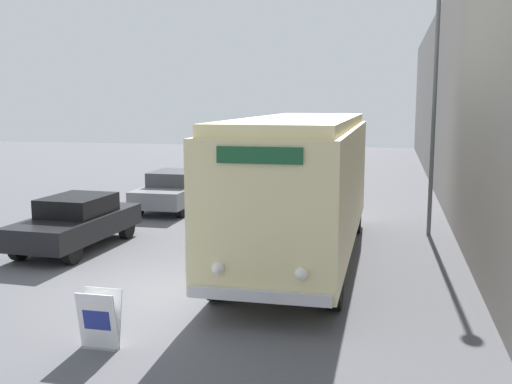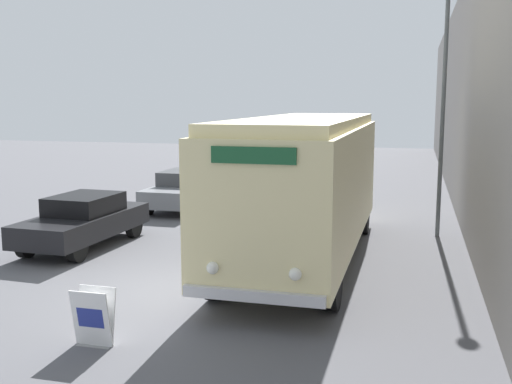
# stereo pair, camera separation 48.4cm
# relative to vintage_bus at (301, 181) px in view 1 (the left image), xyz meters

# --- Properties ---
(ground_plane) EXTENTS (80.00, 80.00, 0.00)m
(ground_plane) POSITION_rel_vintage_bus_xyz_m (-1.96, -3.16, -1.98)
(ground_plane) COLOR #56565B
(building_wall_right) EXTENTS (0.30, 60.00, 8.04)m
(building_wall_right) POSITION_rel_vintage_bus_xyz_m (4.15, 6.84, 2.04)
(building_wall_right) COLOR gray
(building_wall_right) RESTS_ON ground_plane
(vintage_bus) EXTENTS (2.63, 9.73, 3.52)m
(vintage_bus) POSITION_rel_vintage_bus_xyz_m (0.00, 0.00, 0.00)
(vintage_bus) COLOR black
(vintage_bus) RESTS_ON ground_plane
(sign_board) EXTENTS (0.65, 0.36, 0.95)m
(sign_board) POSITION_rel_vintage_bus_xyz_m (-2.33, -6.04, -1.52)
(sign_board) COLOR gray
(sign_board) RESTS_ON ground_plane
(streetlamp) EXTENTS (0.36, 0.36, 7.04)m
(streetlamp) POSITION_rel_vintage_bus_xyz_m (3.27, 3.60, 2.52)
(streetlamp) COLOR #595E60
(streetlamp) RESTS_ON ground_plane
(parked_car_near) EXTENTS (1.91, 4.30, 1.41)m
(parked_car_near) POSITION_rel_vintage_bus_xyz_m (-5.99, -0.19, -1.25)
(parked_car_near) COLOR black
(parked_car_near) RESTS_ON ground_plane
(parked_car_mid) EXTENTS (1.80, 4.27, 1.39)m
(parked_car_mid) POSITION_rel_vintage_bus_xyz_m (-5.51, 5.91, -1.27)
(parked_car_mid) COLOR black
(parked_car_mid) RESTS_ON ground_plane
(parked_car_far) EXTENTS (1.81, 4.12, 1.41)m
(parked_car_far) POSITION_rel_vintage_bus_xyz_m (-5.75, 13.14, -1.27)
(parked_car_far) COLOR black
(parked_car_far) RESTS_ON ground_plane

